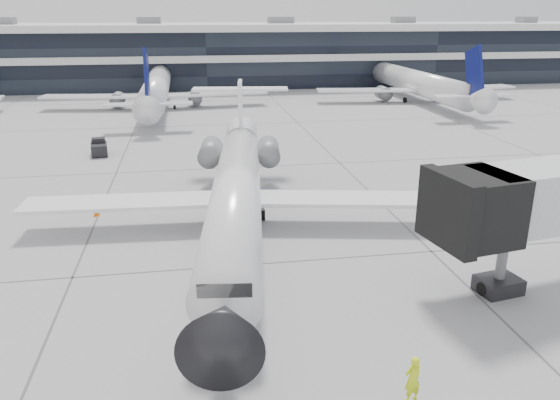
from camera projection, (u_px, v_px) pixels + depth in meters
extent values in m
plane|color=#99989B|center=(261.00, 264.00, 30.16)|extent=(220.00, 220.00, 0.00)
cube|color=black|center=(204.00, 57.00, 104.99)|extent=(170.00, 22.00, 10.00)
cylinder|color=white|center=(236.00, 195.00, 33.50)|extent=(6.24, 26.97, 3.02)
cone|color=black|center=(223.00, 328.00, 19.37)|extent=(3.37, 3.47, 3.02)
cone|color=white|center=(241.00, 136.00, 47.74)|extent=(3.28, 3.89, 2.86)
cube|color=white|center=(122.00, 202.00, 34.51)|extent=(12.42, 3.53, 0.25)
cube|color=white|center=(350.00, 199.00, 35.12)|extent=(12.61, 5.19, 0.25)
cylinder|color=slate|center=(211.00, 152.00, 41.91)|extent=(2.12, 3.97, 1.68)
cylinder|color=slate|center=(269.00, 151.00, 42.10)|extent=(2.12, 3.97, 1.68)
cube|color=white|center=(241.00, 111.00, 46.34)|extent=(0.66, 2.92, 5.03)
cube|color=white|center=(240.00, 89.00, 46.18)|extent=(8.20, 2.75, 0.18)
cylinder|color=black|center=(230.00, 318.00, 24.22)|extent=(0.28, 0.65, 0.63)
cylinder|color=black|center=(213.00, 216.00, 36.26)|extent=(0.35, 0.74, 0.71)
cylinder|color=black|center=(263.00, 215.00, 36.40)|extent=(0.35, 0.74, 0.71)
cube|color=black|center=(476.00, 207.00, 24.98)|extent=(3.51, 4.05, 3.15)
cylinder|color=slate|center=(501.00, 263.00, 26.61)|extent=(0.50, 0.50, 3.15)
cube|color=black|center=(498.00, 285.00, 27.00)|extent=(2.27, 1.90, 0.79)
imported|color=#DEFA1A|center=(413.00, 379.00, 19.25)|extent=(0.76, 0.60, 1.83)
cone|color=orange|center=(96.00, 211.00, 37.21)|extent=(0.39, 0.39, 0.61)
cube|color=orange|center=(97.00, 215.00, 37.30)|extent=(0.47, 0.47, 0.03)
cube|color=black|center=(99.00, 149.00, 52.94)|extent=(1.84, 2.71, 1.03)
cube|color=black|center=(98.00, 141.00, 53.23)|extent=(1.40, 1.20, 0.57)
cylinder|color=black|center=(93.00, 151.00, 53.70)|extent=(0.28, 0.53, 0.50)
cylinder|color=black|center=(106.00, 150.00, 54.07)|extent=(0.28, 0.53, 0.50)
cylinder|color=black|center=(93.00, 155.00, 52.05)|extent=(0.28, 0.53, 0.50)
cylinder|color=black|center=(107.00, 154.00, 52.42)|extent=(0.28, 0.53, 0.50)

